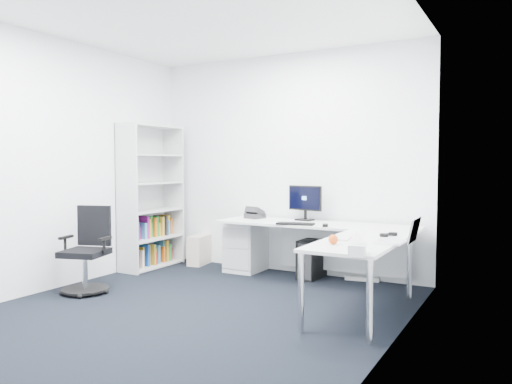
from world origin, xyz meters
The scene contains 21 objects.
ground centered at (0.00, 0.00, 0.00)m, with size 4.20×4.20×0.00m, color black.
ceiling centered at (0.00, 0.00, 2.70)m, with size 4.20×4.20×0.00m, color white.
wall_back centered at (0.00, 2.10, 1.35)m, with size 3.60×0.02×2.70m, color white.
wall_left centered at (-1.80, 0.00, 1.35)m, with size 0.02×4.20×2.70m, color white.
wall_right centered at (1.80, 0.00, 1.35)m, with size 0.02×4.20×2.70m, color white.
l_desk centered at (0.55, 1.40, 0.34)m, with size 2.31×1.29×0.67m, color silver, non-canonical shape.
drawer_pedestal centered at (-0.44, 1.86, 0.31)m, with size 0.40×0.50×0.62m, color silver.
bookshelf centered at (-1.62, 1.45, 0.92)m, with size 0.36×0.92×1.85m, color silver, non-canonical shape.
task_chair centered at (-1.36, 0.10, 0.45)m, with size 0.50×0.50×0.90m, color black, non-canonical shape.
black_pc_tower centered at (0.44, 1.90, 0.23)m, with size 0.21×0.47×0.46m, color black.
beige_pc_tower centered at (-1.19, 1.91, 0.19)m, with size 0.18×0.41×0.39m, color beige.
power_strip centered at (1.01, 2.03, 0.02)m, with size 0.39×0.07×0.04m, color silver.
monitor centered at (0.34, 1.91, 0.89)m, with size 0.44×0.14×0.43m, color black, non-canonical shape.
black_keyboard centered at (0.41, 1.48, 0.68)m, with size 0.41×0.15×0.02m, color black.
mouse centered at (0.76, 1.47, 0.69)m, with size 0.06×0.09×0.03m, color black.
desk_phone centered at (-0.30, 1.84, 0.74)m, with size 0.20×0.20×0.14m, color #2A2A2D, non-canonical shape.
laptop centered at (1.64, 0.72, 0.79)m, with size 0.33×0.32×0.23m, color silver, non-canonical shape.
white_keyboard centered at (1.20, 0.83, 0.68)m, with size 0.13×0.47×0.02m, color silver.
headphones centered at (1.53, 1.10, 0.70)m, with size 0.12×0.19×0.05m, color black, non-canonical shape.
orange_fruit centered at (1.24, 0.41, 0.71)m, with size 0.08×0.08×0.08m, color #E55214.
tissue_box centered at (1.56, 0.04, 0.71)m, with size 0.12×0.23×0.08m, color silver.
Camera 1 is at (2.68, -3.53, 1.35)m, focal length 35.00 mm.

